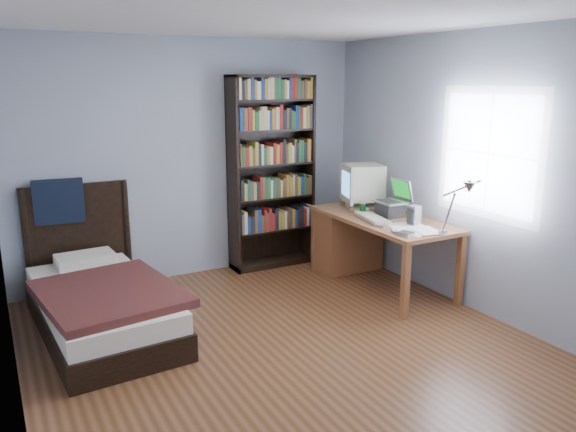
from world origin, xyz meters
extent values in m
plane|color=#553219|center=(0.00, 0.00, 0.00)|extent=(4.20, 4.20, 0.00)
plane|color=white|center=(0.00, 0.00, 2.50)|extent=(4.20, 4.20, 0.00)
cube|color=#95A2AF|center=(0.00, 2.10, 1.25)|extent=(3.80, 0.04, 2.50)
cube|color=#95A2AF|center=(0.00, -2.10, 1.25)|extent=(3.80, 0.04, 2.50)
cube|color=#95A2AF|center=(-1.90, 0.00, 1.25)|extent=(0.04, 4.20, 2.50)
cube|color=#95A2AF|center=(1.90, 0.00, 1.25)|extent=(0.04, 4.20, 2.50)
cube|color=white|center=(1.89, -0.15, 1.45)|extent=(0.01, 1.14, 1.14)
cube|color=white|center=(1.88, -0.15, 1.45)|extent=(0.01, 1.00, 1.00)
cube|color=brown|center=(1.50, 0.79, 0.71)|extent=(0.75, 1.63, 0.04)
cube|color=brown|center=(1.18, 0.02, 0.34)|extent=(0.06, 0.06, 0.69)
cube|color=brown|center=(1.83, 0.02, 0.34)|extent=(0.06, 0.06, 0.69)
cube|color=brown|center=(1.18, 1.55, 0.34)|extent=(0.06, 0.06, 0.69)
cube|color=brown|center=(1.83, 1.55, 0.34)|extent=(0.06, 0.06, 0.69)
cube|color=brown|center=(1.50, 1.38, 0.34)|extent=(0.69, 0.40, 0.68)
cube|color=beige|center=(1.55, 1.24, 0.74)|extent=(0.31, 0.29, 0.03)
cylinder|color=beige|center=(1.55, 1.24, 0.79)|extent=(0.10, 0.10, 0.06)
cube|color=beige|center=(1.57, 1.24, 1.01)|extent=(0.50, 0.48, 0.38)
cube|color=#BAB39B|center=(1.38, 1.24, 1.01)|extent=(0.15, 0.39, 0.40)
cube|color=#3B8ED7|center=(1.36, 1.24, 1.01)|extent=(0.10, 0.29, 0.26)
cube|color=#2D2D30|center=(1.59, 0.78, 0.80)|extent=(0.21, 0.25, 0.14)
cube|color=silver|center=(1.59, 0.78, 0.88)|extent=(0.24, 0.31, 0.02)
cube|color=#2D2D30|center=(1.57, 0.78, 0.89)|extent=(0.16, 0.25, 0.00)
cube|color=silver|center=(1.73, 0.78, 0.99)|extent=(0.08, 0.31, 0.22)
cube|color=#0CBF26|center=(1.72, 0.78, 0.99)|extent=(0.06, 0.25, 0.17)
cube|color=#99999E|center=(1.58, 0.02, 0.75)|extent=(0.05, 0.05, 0.04)
cylinder|color=#99999E|center=(1.58, -0.04, 0.94)|extent=(0.02, 0.13, 0.35)
cylinder|color=#99999E|center=(1.51, -0.23, 1.20)|extent=(0.15, 0.29, 0.18)
cone|color=#99999E|center=(1.45, -0.37, 1.23)|extent=(0.11, 0.11, 0.09)
cube|color=#BAB39B|center=(1.35, 0.74, 0.75)|extent=(0.28, 0.51, 0.05)
cube|color=gray|center=(1.57, 0.40, 0.82)|extent=(0.10, 0.10, 0.19)
cylinder|color=#073409|center=(1.40, 0.98, 0.79)|extent=(0.06, 0.06, 0.11)
ellipsoid|color=silver|center=(1.51, 1.09, 0.75)|extent=(0.06, 0.11, 0.04)
cube|color=silver|center=(1.25, 0.50, 0.74)|extent=(0.08, 0.11, 0.02)
cube|color=gray|center=(1.24, 0.27, 0.74)|extent=(0.08, 0.10, 0.02)
cube|color=gray|center=(1.26, 0.15, 0.74)|extent=(0.15, 0.15, 0.02)
cube|color=black|center=(0.38, 1.94, 1.06)|extent=(0.03, 0.30, 2.12)
cube|color=black|center=(1.31, 1.94, 1.06)|extent=(0.03, 0.30, 2.12)
cube|color=black|center=(0.84, 1.94, 2.11)|extent=(0.96, 0.30, 0.03)
cube|color=black|center=(0.84, 1.94, 0.03)|extent=(0.96, 0.30, 0.06)
cube|color=black|center=(0.84, 2.08, 1.06)|extent=(0.96, 0.02, 2.12)
cube|color=olive|center=(0.84, 1.92, 1.09)|extent=(0.88, 0.22, 1.92)
cube|color=black|center=(-1.22, 1.05, 0.11)|extent=(1.05, 1.92, 0.22)
cube|color=#EEE6CD|center=(-1.22, 1.05, 0.30)|extent=(1.01, 1.86, 0.16)
cube|color=maroon|center=(-1.19, 0.82, 0.41)|extent=(1.14, 1.33, 0.07)
cube|color=#EEE6CD|center=(-1.22, 1.73, 0.43)|extent=(0.53, 0.36, 0.12)
cube|color=black|center=(-1.22, 2.06, 0.55)|extent=(0.99, 0.05, 1.10)
cylinder|color=black|center=(-1.68, 2.04, 0.55)|extent=(0.06, 0.06, 1.10)
cylinder|color=black|center=(-0.75, 2.04, 0.55)|extent=(0.06, 0.06, 1.10)
cube|color=black|center=(-1.37, 2.03, 0.95)|extent=(0.46, 0.20, 0.43)
camera|label=1|loc=(-1.94, -3.55, 2.06)|focal=35.00mm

